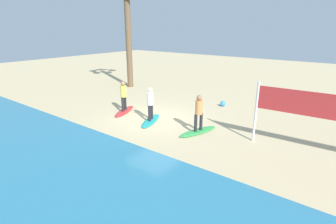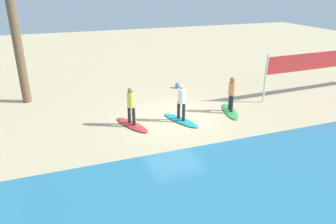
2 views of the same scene
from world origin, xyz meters
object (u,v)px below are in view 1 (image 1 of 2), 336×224
at_px(surfboard_teal, 151,121).
at_px(beach_ball, 223,104).
at_px(surfer_teal, 150,102).
at_px(surfer_red, 123,94).
at_px(surfboard_red, 124,111).
at_px(surfer_green, 199,110).
at_px(surfboard_green, 198,131).
at_px(palm_tree, 127,1).

distance_m(surfboard_teal, beach_ball, 4.90).
bearing_deg(surfer_teal, beach_ball, -110.15).
bearing_deg(surfer_red, surfboard_red, -90.00).
relative_size(surfer_green, surfer_red, 1.00).
bearing_deg(surfboard_green, surfboard_teal, -69.51).
xyz_separation_m(surfer_teal, surfer_red, (2.18, -0.28, 0.00)).
distance_m(surfer_red, palm_tree, 8.36).
distance_m(surfboard_teal, palm_tree, 10.39).
relative_size(surfboard_teal, surfboard_red, 1.00).
bearing_deg(surfer_teal, surfer_red, -7.22).
bearing_deg(surfboard_green, surfer_green, -73.89).
height_order(surfer_green, beach_ball, surfer_green).
bearing_deg(surfboard_red, surfer_teal, 60.64).
relative_size(surfboard_green, beach_ball, 6.54).
xyz_separation_m(palm_tree, beach_ball, (-8.23, 0.52, -6.12)).
bearing_deg(surfboard_teal, palm_tree, -149.40).
bearing_deg(palm_tree, surfer_teal, 141.96).
distance_m(surfboard_green, surfer_red, 4.91).
relative_size(surfboard_red, palm_tree, 0.27).
xyz_separation_m(surfer_green, surfboard_red, (4.81, -0.08, -0.99)).
height_order(surfer_green, surfboard_teal, surfer_green).
relative_size(surfer_teal, beach_ball, 5.11).
height_order(surfer_green, surfer_teal, same).
xyz_separation_m(surfboard_teal, surfer_red, (2.18, -0.28, 0.99)).
height_order(surfboard_teal, surfer_teal, surfer_teal).
bearing_deg(beach_ball, surfboard_red, 48.16).
distance_m(surfboard_teal, surfer_teal, 0.99).
bearing_deg(beach_ball, surfboard_teal, 69.85).
height_order(surfboard_red, beach_ball, beach_ball).
height_order(surfboard_green, beach_ball, beach_ball).
bearing_deg(beach_ball, surfer_red, 48.16).
distance_m(surfboard_green, beach_ball, 4.50).
xyz_separation_m(surfboard_red, palm_tree, (4.36, -4.84, 6.23)).
distance_m(surfboard_teal, surfer_red, 2.41).
bearing_deg(surfboard_green, palm_tree, -102.08).
height_order(surfer_teal, beach_ball, surfer_teal).
relative_size(palm_tree, beach_ball, 24.40).
xyz_separation_m(surfer_green, surfer_red, (4.81, -0.08, 0.00)).
xyz_separation_m(surfer_green, palm_tree, (9.17, -4.92, 5.24)).
height_order(surfboard_green, surfboard_teal, same).
height_order(surfboard_teal, surfboard_red, same).
bearing_deg(beach_ball, surfboard_green, 102.10).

